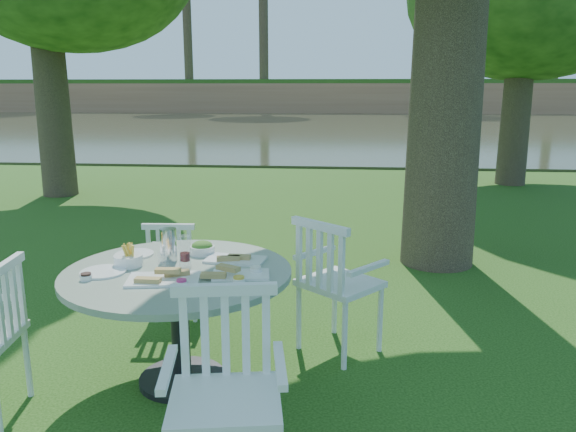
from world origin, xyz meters
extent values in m
plane|color=#14390C|center=(0.00, 0.00, 0.00)|extent=(140.00, 140.00, 0.00)
cylinder|color=black|center=(-0.58, -1.04, 0.02)|extent=(0.56, 0.56, 0.04)
cylinder|color=black|center=(-0.58, -1.04, 0.39)|extent=(0.12, 0.12, 0.69)
cylinder|color=gray|center=(-0.58, -1.04, 0.75)|extent=(1.44, 1.44, 0.04)
cylinder|color=white|center=(0.74, -0.48, 0.25)|extent=(0.04, 0.04, 0.50)
cylinder|color=white|center=(0.40, -0.19, 0.25)|extent=(0.04, 0.04, 0.50)
cylinder|color=white|center=(0.48, -0.78, 0.25)|extent=(0.04, 0.04, 0.50)
cylinder|color=white|center=(0.14, -0.49, 0.25)|extent=(0.04, 0.04, 0.50)
cube|color=white|center=(0.44, -0.48, 0.52)|extent=(0.69, 0.68, 0.04)
cube|color=white|center=(0.30, -0.65, 0.75)|extent=(0.41, 0.36, 0.51)
cylinder|color=white|center=(-0.77, 0.24, 0.21)|extent=(0.03, 0.03, 0.41)
cylinder|color=white|center=(-1.13, 0.22, 0.21)|extent=(0.03, 0.03, 0.41)
cylinder|color=white|center=(-0.75, -0.09, 0.21)|extent=(0.03, 0.03, 0.41)
cylinder|color=white|center=(-1.11, -0.11, 0.21)|extent=(0.03, 0.03, 0.41)
cube|color=white|center=(-0.94, 0.07, 0.43)|extent=(0.45, 0.41, 0.04)
cube|color=white|center=(-0.93, -0.12, 0.62)|extent=(0.42, 0.06, 0.42)
cylinder|color=white|center=(-1.49, -1.31, 0.23)|extent=(0.04, 0.04, 0.46)
cube|color=white|center=(-1.44, -1.51, 0.70)|extent=(0.10, 0.47, 0.47)
cylinder|color=white|center=(-0.32, -1.94, 0.24)|extent=(0.04, 0.04, 0.49)
cylinder|color=white|center=(0.11, -1.87, 0.24)|extent=(0.04, 0.04, 0.49)
cube|color=white|center=(-0.07, -2.09, 0.51)|extent=(0.57, 0.53, 0.04)
cube|color=white|center=(-0.11, -1.88, 0.74)|extent=(0.50, 0.12, 0.50)
cube|color=white|center=(-0.61, -1.25, 0.78)|extent=(0.46, 0.32, 0.02)
cube|color=white|center=(-0.17, -1.12, 0.78)|extent=(0.37, 0.25, 0.01)
cube|color=white|center=(-0.26, -0.82, 0.78)|extent=(0.41, 0.27, 0.02)
cylinder|color=white|center=(-1.03, -1.14, 0.78)|extent=(0.28, 0.28, 0.01)
cylinder|color=white|center=(-0.97, -0.76, 0.78)|extent=(0.26, 0.26, 0.01)
cylinder|color=white|center=(-0.92, -0.99, 0.81)|extent=(0.18, 0.18, 0.07)
cylinder|color=white|center=(-0.51, -0.69, 0.80)|extent=(0.17, 0.17, 0.06)
cylinder|color=silver|center=(-0.69, -0.86, 0.88)|extent=(0.11, 0.11, 0.22)
cylinder|color=white|center=(-0.54, -1.00, 0.88)|extent=(0.08, 0.08, 0.21)
cylinder|color=white|center=(-0.70, -0.87, 0.82)|extent=(0.06, 0.06, 0.10)
cylinder|color=white|center=(-0.69, -1.03, 0.83)|extent=(0.06, 0.06, 0.10)
cylinder|color=white|center=(-0.48, -1.33, 0.79)|extent=(0.07, 0.07, 0.03)
cylinder|color=white|center=(-0.15, -1.26, 0.79)|extent=(0.08, 0.08, 0.03)
cylinder|color=white|center=(-0.08, -1.06, 0.79)|extent=(0.08, 0.08, 0.03)
cylinder|color=white|center=(-1.07, -1.28, 0.79)|extent=(0.07, 0.07, 0.03)
cube|color=#2E311D|center=(0.00, 23.00, 0.00)|extent=(100.00, 28.00, 0.12)
cube|color=#8C5C41|center=(0.00, 38.50, 1.10)|extent=(100.00, 3.00, 2.20)
cube|color=#14390C|center=(0.00, 46.00, 2.35)|extent=(100.00, 18.00, 0.30)
camera|label=1|loc=(0.42, -4.34, 1.89)|focal=35.00mm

